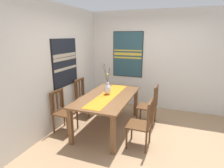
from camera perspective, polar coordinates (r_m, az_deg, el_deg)
The scene contains 12 objects.
ground_plane at distance 3.95m, azimuth 7.87°, elevation -16.41°, with size 6.40×6.40×0.03m, color #A37F5B.
wall_back at distance 4.22m, azimuth -16.96°, elevation 5.01°, with size 6.40×0.12×2.70m, color silver.
wall_side at distance 5.26m, azimuth 12.85°, elevation 7.11°, with size 0.12×6.40×2.70m, color silver.
dining_table at distance 4.00m, azimuth -1.21°, elevation -4.98°, with size 1.87×1.01×0.77m.
table_runner at distance 3.97m, azimuth -1.22°, elevation -3.54°, with size 1.72×0.36×0.01m, color orange.
centerpiece_vase at distance 4.00m, azimuth -1.44°, elevation -1.41°, with size 0.17×0.18×0.69m.
chair_0 at distance 4.82m, azimuth -8.71°, elevation -4.03°, with size 0.45×0.45×0.96m.
chair_1 at distance 4.32m, azimuth 11.59°, elevation -6.46°, with size 0.43×0.43×0.94m.
chair_2 at distance 3.46m, azimuth 9.44°, elevation -12.00°, with size 0.43×0.43×0.92m.
chair_3 at distance 4.11m, azimuth -15.09°, elevation -8.00°, with size 0.45×0.45×0.90m.
painting_on_back_wall at distance 4.36m, azimuth -14.47°, elevation 6.44°, with size 0.93×0.05×1.09m.
painting_on_side_wall at distance 5.32m, azimuth 4.94°, elevation 9.17°, with size 0.05×0.87×1.28m.
Camera 1 is at (-3.31, -0.67, 2.02)m, focal length 29.28 mm.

